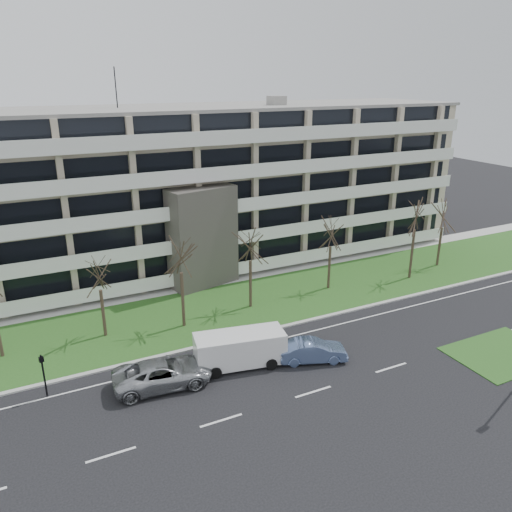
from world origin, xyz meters
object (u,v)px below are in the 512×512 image
blue_sedan (313,351)px  white_van (241,346)px  silver_pickup (163,373)px  pedestrian_signal (43,370)px

blue_sedan → white_van: size_ratio=0.73×
blue_sedan → silver_pickup: bearing=100.4°
silver_pickup → pedestrian_signal: 6.89m
pedestrian_signal → silver_pickup: bearing=-25.3°
silver_pickup → blue_sedan: silver_pickup is taller
white_van → blue_sedan: bearing=-9.5°
silver_pickup → pedestrian_signal: pedestrian_signal is taller
silver_pickup → pedestrian_signal: (-6.54, 1.94, 0.96)m
pedestrian_signal → blue_sedan: bearing=-21.2°
pedestrian_signal → white_van: bearing=-18.0°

